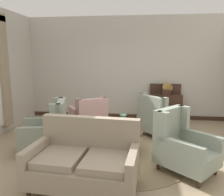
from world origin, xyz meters
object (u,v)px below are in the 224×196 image
(armchair_beside_settee, at_px, (159,119))
(armchair_near_sideboard, at_px, (88,118))
(sideboard, at_px, (165,106))
(armchair_back_corner, at_px, (48,131))
(coffee_table, at_px, (121,135))
(gramophone, at_px, (168,87))
(armchair_foreground_right, at_px, (182,146))
(porcelain_vase, at_px, (123,124))
(settee, at_px, (85,161))

(armchair_beside_settee, relative_size, armchair_near_sideboard, 1.06)
(armchair_beside_settee, bearing_deg, sideboard, -53.71)
(armchair_back_corner, height_order, sideboard, sideboard)
(coffee_table, height_order, gramophone, gramophone)
(armchair_beside_settee, distance_m, gramophone, 1.40)
(armchair_foreground_right, relative_size, sideboard, 1.04)
(armchair_near_sideboard, bearing_deg, coffee_table, 96.01)
(porcelain_vase, relative_size, armchair_near_sideboard, 0.31)
(settee, bearing_deg, armchair_beside_settee, 67.22)
(coffee_table, distance_m, porcelain_vase, 0.24)
(armchair_back_corner, height_order, armchair_foreground_right, armchair_back_corner)
(porcelain_vase, relative_size, gramophone, 0.75)
(porcelain_vase, relative_size, armchair_beside_settee, 0.30)
(armchair_back_corner, relative_size, sideboard, 0.95)
(sideboard, bearing_deg, porcelain_vase, -114.19)
(settee, distance_m, armchair_back_corner, 1.58)
(armchair_beside_settee, height_order, sideboard, sideboard)
(armchair_beside_settee, height_order, armchair_back_corner, armchair_back_corner)
(settee, xyz_separation_m, armchair_beside_settee, (1.27, 2.40, 0.02))
(sideboard, relative_size, gramophone, 2.32)
(coffee_table, relative_size, armchair_near_sideboard, 0.79)
(armchair_back_corner, distance_m, armchair_foreground_right, 2.60)
(armchair_back_corner, distance_m, gramophone, 3.64)
(coffee_table, distance_m, armchair_near_sideboard, 1.34)
(coffee_table, xyz_separation_m, armchair_back_corner, (-1.46, -0.10, 0.07))
(coffee_table, xyz_separation_m, gramophone, (1.19, 2.31, 0.68))
(coffee_table, bearing_deg, armchair_foreground_right, -28.90)
(armchair_beside_settee, height_order, gramophone, gramophone)
(armchair_foreground_right, bearing_deg, gramophone, 39.28)
(armchair_foreground_right, bearing_deg, armchair_back_corner, 120.17)
(armchair_beside_settee, bearing_deg, armchair_near_sideboard, 52.49)
(porcelain_vase, distance_m, armchair_back_corner, 1.53)
(armchair_beside_settee, relative_size, armchair_back_corner, 1.14)
(gramophone, bearing_deg, armchair_near_sideboard, -147.73)
(armchair_near_sideboard, distance_m, sideboard, 2.45)
(sideboard, bearing_deg, armchair_beside_settee, -102.99)
(coffee_table, height_order, porcelain_vase, porcelain_vase)
(armchair_near_sideboard, xyz_separation_m, gramophone, (2.07, 1.30, 0.63))
(settee, relative_size, armchair_beside_settee, 1.34)
(porcelain_vase, distance_m, settee, 1.37)
(settee, height_order, armchair_near_sideboard, settee)
(settee, xyz_separation_m, armchair_foreground_right, (1.51, 0.70, 0.03))
(porcelain_vase, xyz_separation_m, armchair_foreground_right, (1.03, -0.58, -0.16))
(coffee_table, height_order, settee, settee)
(armchair_foreground_right, distance_m, gramophone, 2.98)
(armchair_foreground_right, bearing_deg, porcelain_vase, 102.03)
(armchair_foreground_right, relative_size, gramophone, 2.41)
(coffee_table, distance_m, armchair_foreground_right, 1.24)
(armchair_beside_settee, bearing_deg, porcelain_vase, 104.27)
(porcelain_vase, distance_m, armchair_beside_settee, 1.39)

